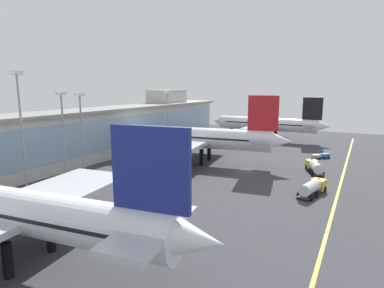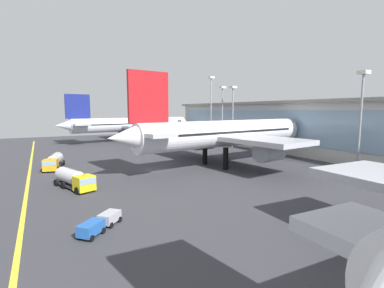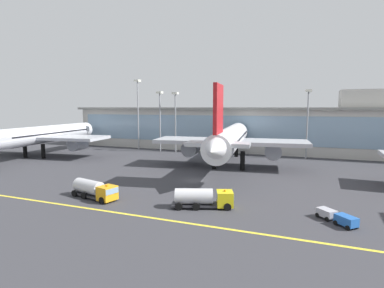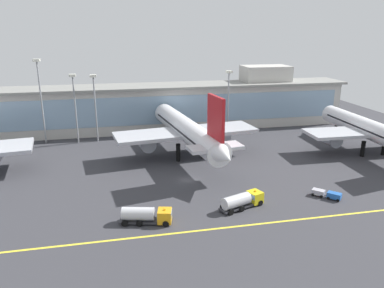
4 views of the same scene
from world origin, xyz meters
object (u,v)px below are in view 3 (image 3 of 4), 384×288
object	(u,v)px
airliner_near_left	(41,135)
fuel_tanker_truck	(95,190)
service_truck_far	(337,217)
apron_light_mast_far_east	(308,113)
apron_light_mast_centre	(160,111)
apron_light_mast_west	(138,104)
airliner_near_right	(230,139)
baggage_tug_near	(205,198)
apron_light_mast_east	(175,112)

from	to	relation	value
airliner_near_left	fuel_tanker_truck	bearing A→B (deg)	-131.39
service_truck_far	apron_light_mast_far_east	size ratio (longest dim) A/B	0.26
fuel_tanker_truck	apron_light_mast_centre	world-z (taller)	apron_light_mast_centre
fuel_tanker_truck	service_truck_far	size ratio (longest dim) A/B	1.84
apron_light_mast_centre	apron_light_mast_west	bearing A→B (deg)	172.03
apron_light_mast_far_east	airliner_near_left	bearing A→B (deg)	-161.91
airliner_near_right	apron_light_mast_centre	bearing A→B (deg)	49.50
baggage_tug_near	apron_light_mast_centre	distance (m)	61.68
apron_light_mast_west	fuel_tanker_truck	bearing A→B (deg)	-65.54
fuel_tanker_truck	apron_light_mast_west	bearing A→B (deg)	127.84
apron_light_mast_east	service_truck_far	bearing A→B (deg)	-47.72
apron_light_mast_centre	baggage_tug_near	bearing A→B (deg)	-56.46
service_truck_far	apron_light_mast_east	world-z (taller)	apron_light_mast_east
apron_light_mast_west	apron_light_mast_far_east	world-z (taller)	apron_light_mast_west
apron_light_mast_far_east	airliner_near_right	bearing A→B (deg)	-130.98
baggage_tug_near	apron_light_mast_far_east	world-z (taller)	apron_light_mast_far_east
apron_light_mast_centre	apron_light_mast_east	distance (m)	5.61
airliner_near_right	fuel_tanker_truck	world-z (taller)	airliner_near_right
airliner_near_right	service_truck_far	distance (m)	38.75
fuel_tanker_truck	apron_light_mast_centre	xyz separation A→B (m)	(-15.29, 52.64, 11.95)
airliner_near_right	apron_light_mast_centre	xyz separation A→B (m)	(-29.02, 18.79, 6.48)
airliner_near_right	apron_light_mast_west	distance (m)	44.11
fuel_tanker_truck	service_truck_far	xyz separation A→B (m)	(35.94, 2.70, -0.72)
baggage_tug_near	apron_light_mast_far_east	xyz separation A→B (m)	(13.01, 51.69, 11.82)
apron_light_mast_centre	apron_light_mast_far_east	size ratio (longest dim) A/B	1.01
airliner_near_left	service_truck_far	size ratio (longest dim) A/B	10.77
service_truck_far	apron_light_mast_centre	size ratio (longest dim) A/B	0.25
fuel_tanker_truck	airliner_near_right	bearing A→B (deg)	81.29
apron_light_mast_west	apron_light_mast_east	world-z (taller)	apron_light_mast_west
baggage_tug_near	apron_light_mast_far_east	size ratio (longest dim) A/B	0.47
baggage_tug_near	apron_light_mast_centre	world-z (taller)	apron_light_mast_centre
airliner_near_right	baggage_tug_near	distance (m)	32.42
service_truck_far	apron_light_mast_east	bearing A→B (deg)	178.25
baggage_tug_near	apron_light_mast_east	world-z (taller)	apron_light_mast_east
baggage_tug_near	airliner_near_left	bearing A→B (deg)	135.83
apron_light_mast_far_east	apron_light_mast_east	bearing A→B (deg)	-178.59
service_truck_far	airliner_near_right	bearing A→B (deg)	171.46
airliner_near_right	fuel_tanker_truck	xyz separation A→B (m)	(-13.74, -33.85, -5.47)
airliner_near_right	apron_light_mast_far_east	size ratio (longest dim) A/B	2.67
airliner_near_right	baggage_tug_near	world-z (taller)	airliner_near_right
service_truck_far	apron_light_mast_west	bearing A→B (deg)	-174.30
apron_light_mast_west	apron_light_mast_east	distance (m)	15.10
apron_light_mast_centre	apron_light_mast_far_east	xyz separation A→B (m)	(46.44, 1.26, -0.13)
apron_light_mast_centre	apron_light_mast_east	size ratio (longest dim) A/B	1.02
apron_light_mast_centre	apron_light_mast_east	world-z (taller)	apron_light_mast_centre
airliner_near_left	apron_light_mast_centre	distance (m)	37.14
fuel_tanker_truck	apron_light_mast_west	distance (m)	60.95
fuel_tanker_truck	apron_light_mast_east	distance (m)	55.04
fuel_tanker_truck	apron_light_mast_far_east	size ratio (longest dim) A/B	0.47
apron_light_mast_centre	apron_light_mast_far_east	world-z (taller)	apron_light_mast_centre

